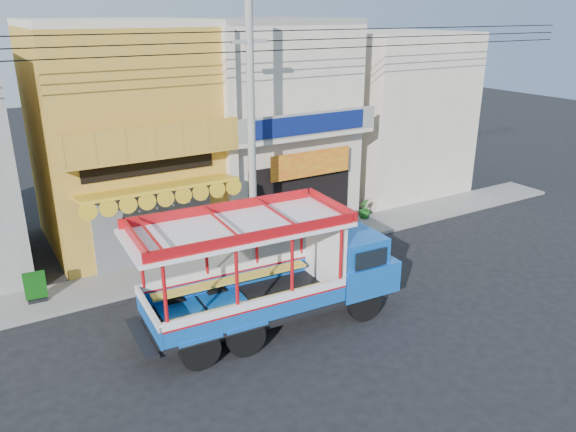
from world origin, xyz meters
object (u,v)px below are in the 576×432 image
object	(u,v)px
potted_plant_b	(328,222)
potted_plant_c	(365,209)
songthaew_truck	(288,268)
potted_plant_a	(320,215)
utility_pole	(255,123)
green_sign	(36,289)

from	to	relation	value
potted_plant_b	potted_plant_c	size ratio (longest dim) A/B	1.24
songthaew_truck	potted_plant_c	xyz separation A→B (m)	(7.11, 5.39, -1.14)
songthaew_truck	potted_plant_c	size ratio (longest dim) A/B	8.88
potted_plant_a	songthaew_truck	bearing A→B (deg)	178.39
utility_pole	potted_plant_b	world-z (taller)	utility_pole
songthaew_truck	green_sign	bearing A→B (deg)	141.83
potted_plant_b	potted_plant_c	bearing A→B (deg)	-115.44
songthaew_truck	green_sign	distance (m)	7.83
utility_pole	potted_plant_a	bearing A→B (deg)	21.15
potted_plant_a	potted_plant_b	xyz separation A→B (m)	(-0.16, -0.81, -0.01)
utility_pole	potted_plant_a	size ratio (longest dim) A/B	25.62
green_sign	potted_plant_b	size ratio (longest dim) A/B	0.92
songthaew_truck	potted_plant_a	distance (m)	7.31
green_sign	potted_plant_a	bearing A→B (deg)	3.34
potted_plant_b	songthaew_truck	bearing A→B (deg)	91.89
songthaew_truck	green_sign	xyz separation A→B (m)	(-6.09, 4.78, -1.16)
utility_pole	potted_plant_c	bearing A→B (deg)	12.96
songthaew_truck	potted_plant_b	xyz separation A→B (m)	(4.63, 4.61, -1.04)
potted_plant_a	potted_plant_c	bearing A→B (deg)	-50.96
green_sign	potted_plant_a	world-z (taller)	potted_plant_a
songthaew_truck	green_sign	size ratio (longest dim) A/B	7.78
utility_pole	potted_plant_a	distance (m)	5.83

